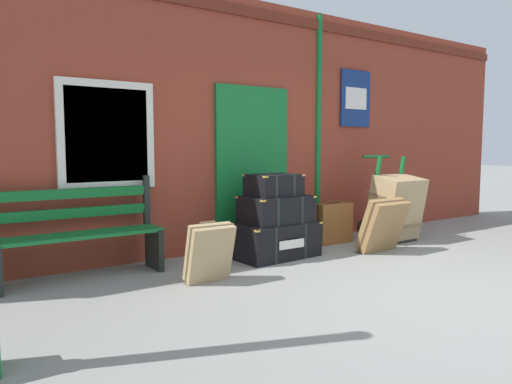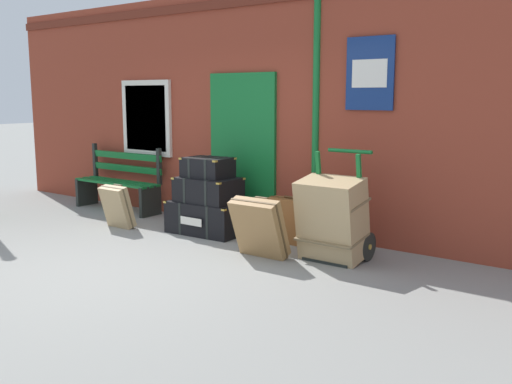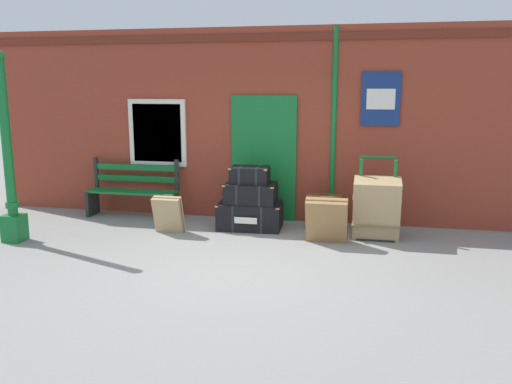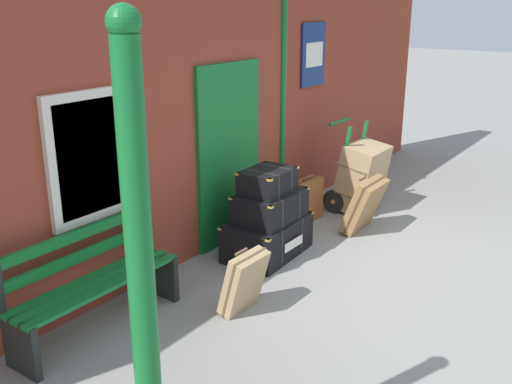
{
  "view_description": "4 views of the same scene",
  "coord_description": "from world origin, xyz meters",
  "px_view_note": "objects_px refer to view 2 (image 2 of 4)",
  "views": [
    {
      "loc": [
        -3.67,
        -2.73,
        1.32
      ],
      "look_at": [
        -0.48,
        1.93,
        0.79
      ],
      "focal_mm": 33.42,
      "sensor_mm": 36.0,
      "label": 1
    },
    {
      "loc": [
        4.74,
        -3.87,
        1.81
      ],
      "look_at": [
        0.44,
        1.89,
        0.61
      ],
      "focal_mm": 41.02,
      "sensor_mm": 36.0,
      "label": 2
    },
    {
      "loc": [
        1.54,
        -6.31,
        2.27
      ],
      "look_at": [
        -0.15,
        1.58,
        0.65
      ],
      "focal_mm": 37.44,
      "sensor_mm": 36.0,
      "label": 3
    },
    {
      "loc": [
        -5.34,
        -1.59,
        2.74
      ],
      "look_at": [
        -0.51,
        1.82,
        0.8
      ],
      "focal_mm": 40.97,
      "sensor_mm": 36.0,
      "label": 4
    }
  ],
  "objects_px": {
    "large_brown_trunk": "(332,219)",
    "suitcase_cream": "(290,221)",
    "porters_trolley": "(339,234)",
    "steamer_trunk_middle": "(208,190)",
    "steamer_trunk_top": "(208,167)",
    "suitcase_caramel": "(117,207)",
    "suitcase_umber": "(259,228)",
    "platform_bench": "(119,182)",
    "steamer_trunk_base": "(209,217)"
  },
  "relations": [
    {
      "from": "steamer_trunk_middle",
      "to": "large_brown_trunk",
      "type": "height_order",
      "value": "large_brown_trunk"
    },
    {
      "from": "steamer_trunk_top",
      "to": "large_brown_trunk",
      "type": "distance_m",
      "value": 2.03
    },
    {
      "from": "steamer_trunk_base",
      "to": "steamer_trunk_middle",
      "type": "bearing_deg",
      "value": -46.64
    },
    {
      "from": "steamer_trunk_middle",
      "to": "steamer_trunk_top",
      "type": "xyz_separation_m",
      "value": [
        -0.02,
        0.02,
        0.29
      ]
    },
    {
      "from": "steamer_trunk_top",
      "to": "suitcase_cream",
      "type": "bearing_deg",
      "value": 9.12
    },
    {
      "from": "porters_trolley",
      "to": "steamer_trunk_top",
      "type": "bearing_deg",
      "value": 179.08
    },
    {
      "from": "large_brown_trunk",
      "to": "suitcase_caramel",
      "type": "xyz_separation_m",
      "value": [
        -3.15,
        -0.34,
        -0.17
      ]
    },
    {
      "from": "steamer_trunk_base",
      "to": "large_brown_trunk",
      "type": "distance_m",
      "value": 2.0
    },
    {
      "from": "suitcase_caramel",
      "to": "platform_bench",
      "type": "bearing_deg",
      "value": 138.26
    },
    {
      "from": "suitcase_umber",
      "to": "suitcase_cream",
      "type": "height_order",
      "value": "suitcase_umber"
    },
    {
      "from": "large_brown_trunk",
      "to": "suitcase_cream",
      "type": "bearing_deg",
      "value": 154.22
    },
    {
      "from": "platform_bench",
      "to": "suitcase_cream",
      "type": "height_order",
      "value": "platform_bench"
    },
    {
      "from": "large_brown_trunk",
      "to": "suitcase_caramel",
      "type": "bearing_deg",
      "value": -173.86
    },
    {
      "from": "steamer_trunk_middle",
      "to": "suitcase_umber",
      "type": "relative_size",
      "value": 1.19
    },
    {
      "from": "steamer_trunk_middle",
      "to": "steamer_trunk_top",
      "type": "distance_m",
      "value": 0.29
    },
    {
      "from": "steamer_trunk_top",
      "to": "steamer_trunk_base",
      "type": "bearing_deg",
      "value": 15.34
    },
    {
      "from": "large_brown_trunk",
      "to": "suitcase_umber",
      "type": "height_order",
      "value": "large_brown_trunk"
    },
    {
      "from": "porters_trolley",
      "to": "suitcase_cream",
      "type": "distance_m",
      "value": 0.84
    },
    {
      "from": "large_brown_trunk",
      "to": "suitcase_umber",
      "type": "bearing_deg",
      "value": -151.69
    },
    {
      "from": "steamer_trunk_top",
      "to": "large_brown_trunk",
      "type": "bearing_deg",
      "value": -5.89
    },
    {
      "from": "steamer_trunk_base",
      "to": "suitcase_cream",
      "type": "distance_m",
      "value": 1.18
    },
    {
      "from": "porters_trolley",
      "to": "suitcase_caramel",
      "type": "height_order",
      "value": "porters_trolley"
    },
    {
      "from": "suitcase_caramel",
      "to": "steamer_trunk_top",
      "type": "bearing_deg",
      "value": 24.75
    },
    {
      "from": "suitcase_cream",
      "to": "steamer_trunk_top",
      "type": "bearing_deg",
      "value": -170.88
    },
    {
      "from": "platform_bench",
      "to": "suitcase_umber",
      "type": "relative_size",
      "value": 2.32
    },
    {
      "from": "large_brown_trunk",
      "to": "suitcase_cream",
      "type": "relative_size",
      "value": 1.59
    },
    {
      "from": "large_brown_trunk",
      "to": "porters_trolley",
      "type": "bearing_deg",
      "value": 90.0
    },
    {
      "from": "steamer_trunk_base",
      "to": "porters_trolley",
      "type": "relative_size",
      "value": 0.86
    },
    {
      "from": "suitcase_caramel",
      "to": "suitcase_cream",
      "type": "height_order",
      "value": "suitcase_caramel"
    },
    {
      "from": "suitcase_umber",
      "to": "porters_trolley",
      "type": "bearing_deg",
      "value": 38.06
    },
    {
      "from": "steamer_trunk_middle",
      "to": "steamer_trunk_top",
      "type": "relative_size",
      "value": 1.31
    },
    {
      "from": "platform_bench",
      "to": "steamer_trunk_top",
      "type": "xyz_separation_m",
      "value": [
        2.17,
        -0.34,
        0.43
      ]
    },
    {
      "from": "platform_bench",
      "to": "suitcase_umber",
      "type": "xyz_separation_m",
      "value": [
        3.44,
        -0.92,
        -0.1
      ]
    },
    {
      "from": "platform_bench",
      "to": "steamer_trunk_middle",
      "type": "height_order",
      "value": "platform_bench"
    },
    {
      "from": "porters_trolley",
      "to": "steamer_trunk_middle",
      "type": "bearing_deg",
      "value": 179.64
    },
    {
      "from": "large_brown_trunk",
      "to": "suitcase_caramel",
      "type": "height_order",
      "value": "large_brown_trunk"
    },
    {
      "from": "platform_bench",
      "to": "large_brown_trunk",
      "type": "relative_size",
      "value": 1.7
    },
    {
      "from": "suitcase_cream",
      "to": "large_brown_trunk",
      "type": "bearing_deg",
      "value": -25.78
    },
    {
      "from": "suitcase_umber",
      "to": "steamer_trunk_base",
      "type": "bearing_deg",
      "value": 155.25
    },
    {
      "from": "platform_bench",
      "to": "suitcase_cream",
      "type": "xyz_separation_m",
      "value": [
        3.33,
        -0.15,
        -0.17
      ]
    },
    {
      "from": "steamer_trunk_middle",
      "to": "suitcase_caramel",
      "type": "height_order",
      "value": "steamer_trunk_middle"
    },
    {
      "from": "suitcase_caramel",
      "to": "suitcase_cream",
      "type": "distance_m",
      "value": 2.45
    },
    {
      "from": "suitcase_umber",
      "to": "suitcase_caramel",
      "type": "distance_m",
      "value": 2.45
    },
    {
      "from": "large_brown_trunk",
      "to": "suitcase_cream",
      "type": "distance_m",
      "value": 0.92
    },
    {
      "from": "steamer_trunk_top",
      "to": "suitcase_umber",
      "type": "distance_m",
      "value": 1.49
    },
    {
      "from": "steamer_trunk_base",
      "to": "porters_trolley",
      "type": "bearing_deg",
      "value": -0.94
    },
    {
      "from": "steamer_trunk_middle",
      "to": "large_brown_trunk",
      "type": "xyz_separation_m",
      "value": [
        1.95,
        -0.18,
        -0.11
      ]
    },
    {
      "from": "steamer_trunk_top",
      "to": "porters_trolley",
      "type": "xyz_separation_m",
      "value": [
        1.98,
        -0.03,
        -0.6
      ]
    },
    {
      "from": "steamer_trunk_top",
      "to": "suitcase_cream",
      "type": "xyz_separation_m",
      "value": [
        1.17,
        0.19,
        -0.59
      ]
    },
    {
      "from": "steamer_trunk_middle",
      "to": "suitcase_umber",
      "type": "distance_m",
      "value": 1.39
    }
  ]
}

